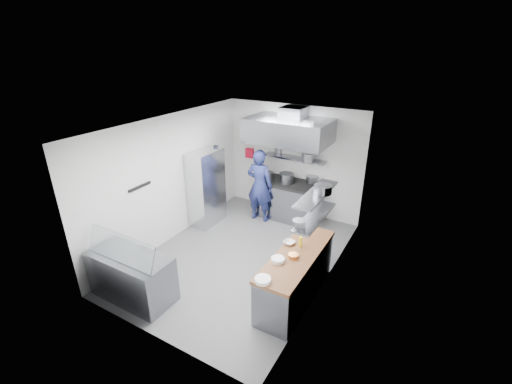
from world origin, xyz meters
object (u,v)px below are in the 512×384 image
Objects in this scene: gas_range at (289,201)px; chef at (260,186)px; wire_rack at (207,188)px; display_case at (132,276)px.

gas_range is 0.87× the size of chef.
wire_rack reaches higher than display_case.
wire_rack is (-1.63, -1.23, 0.48)m from gas_range.
chef is 1.29m from wire_rack.
chef is at bearing -141.25° from gas_range.
display_case is at bearing -79.52° from wire_rack.
chef is 3.70m from display_case.
gas_range is 2.10m from wire_rack.
chef reaches higher than gas_range.
gas_range is at bearing 37.13° from wire_rack.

